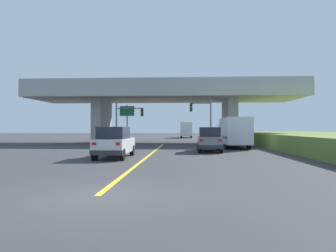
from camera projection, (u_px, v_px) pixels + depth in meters
ground at (165, 143)px, 38.62m from camera, size 160.00×160.00×0.00m
overpass_bridge at (165, 99)px, 38.67m from camera, size 34.52×9.69×7.88m
lane_divider_stripe at (151, 154)px, 21.93m from camera, size 0.20×27.34×0.01m
suv_lead at (115, 142)px, 19.03m from camera, size 1.94×4.48×2.02m
suv_crossing at (209, 139)px, 24.18m from camera, size 2.08×4.53×2.02m
box_truck at (234, 132)px, 28.92m from camera, size 2.33×7.54×2.95m
traffic_signal_nearside at (204, 115)px, 33.90m from camera, size 2.53×0.36×5.47m
traffic_signal_farside at (126, 118)px, 34.94m from camera, size 3.36×0.36×5.03m
highway_sign at (127, 115)px, 36.41m from camera, size 1.86×0.17×4.89m
semi_truck_distant at (186, 130)px, 59.81m from camera, size 2.33×6.47×3.16m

